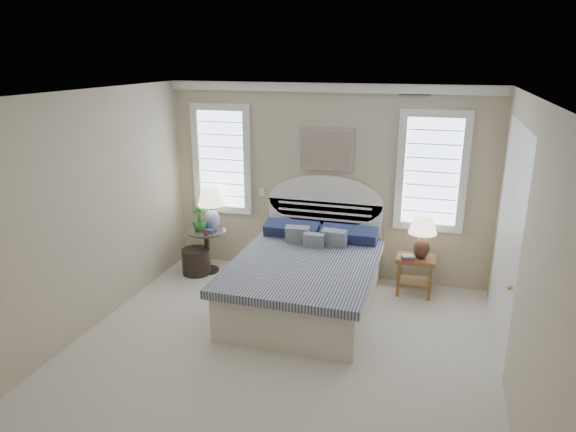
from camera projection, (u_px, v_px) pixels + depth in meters
The scene contains 21 objects.
floor at pixel (271, 366), 5.25m from camera, with size 4.50×5.00×0.01m, color beige.
ceiling at pixel (268, 97), 4.44m from camera, with size 4.50×5.00×0.01m, color white.
wall_back at pixel (326, 183), 7.13m from camera, with size 4.50×0.02×2.70m, color #C7B595.
wall_left at pixel (69, 222), 5.45m from camera, with size 0.02×5.00×2.70m, color #C7B595.
wall_right at pixel (527, 270), 4.24m from camera, with size 0.02×5.00×2.70m, color #C7B595.
crown_molding at pixel (328, 88), 6.71m from camera, with size 4.50×0.08×0.12m, color white.
hvac_vent at pixel (415, 96), 4.85m from camera, with size 0.30×0.20×0.02m, color #B2B2B2.
switch_plate at pixel (262, 192), 7.43m from camera, with size 0.08×0.01×0.12m, color white.
window_left at pixel (222, 159), 7.46m from camera, with size 0.90×0.06×1.60m, color #C5D9F9.
window_right at pixel (432, 172), 6.66m from camera, with size 0.90×0.06×1.60m, color #C5D9F9.
painting at pixel (326, 150), 6.95m from camera, with size 0.74×0.04×0.58m, color silver.
closet_door at pixel (507, 239), 5.38m from camera, with size 0.02×1.80×2.40m, color white.
bed at pixel (307, 276), 6.47m from camera, with size 1.72×2.28×1.47m.
side_table_left at pixel (207, 247), 7.46m from camera, with size 0.56×0.56×0.63m.
nightstand_right at pixel (415, 267), 6.75m from camera, with size 0.50×0.40×0.53m.
floor_pot at pixel (196, 261), 7.44m from camera, with size 0.41×0.41×0.37m, color black.
lamp_left at pixel (211, 204), 7.36m from camera, with size 0.43×0.43×0.62m.
lamp_right at pixel (423, 232), 6.56m from camera, with size 0.47×0.47×0.59m.
potted_plant at pixel (199, 219), 7.32m from camera, with size 0.21×0.21×0.37m, color #427830.
books_left at pixel (209, 231), 7.31m from camera, with size 0.20×0.17×0.05m.
books_right at pixel (408, 258), 6.59m from camera, with size 0.18×0.15×0.06m.
Camera 1 is at (1.46, -4.31, 3.05)m, focal length 32.00 mm.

